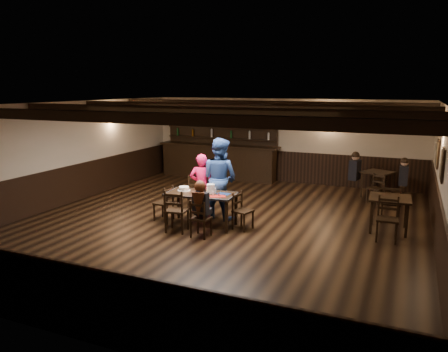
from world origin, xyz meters
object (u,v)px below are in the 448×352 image
at_px(chair_near_right, 199,216).
at_px(man_blue, 220,178).
at_px(cake, 184,189).
at_px(bar_counter, 219,157).
at_px(dining_table, 201,197).
at_px(woman_pink, 202,186).
at_px(chair_near_left, 175,208).

distance_m(chair_near_right, man_blue, 1.58).
bearing_deg(man_blue, cake, 63.04).
bearing_deg(chair_near_right, man_blue, 97.75).
xyz_separation_m(cake, bar_counter, (-1.33, 4.96, -0.07)).
bearing_deg(cake, bar_counter, 104.96).
relative_size(dining_table, man_blue, 0.83).
bearing_deg(bar_counter, woman_pink, -71.16).
distance_m(dining_table, woman_pink, 0.66).
distance_m(chair_near_right, cake, 1.18).
distance_m(dining_table, bar_counter, 5.32).
xyz_separation_m(woman_pink, cake, (-0.18, -0.54, 0.03)).
relative_size(woman_pink, bar_counter, 0.37).
height_order(dining_table, cake, cake).
height_order(chair_near_left, man_blue, man_blue).
bearing_deg(woman_pink, cake, 48.22).
xyz_separation_m(chair_near_left, cake, (-0.18, 0.72, 0.24)).
bearing_deg(woman_pink, dining_table, 92.38).
relative_size(chair_near_left, man_blue, 0.49).
height_order(cake, bar_counter, bar_counter).
relative_size(woman_pink, cake, 5.25).
distance_m(man_blue, cake, 0.91).
relative_size(dining_table, cake, 5.45).
relative_size(chair_near_left, woman_pink, 0.61).
bearing_deg(dining_table, man_blue, 80.21).
bearing_deg(chair_near_left, bar_counter, 104.82).
bearing_deg(chair_near_left, dining_table, 66.82).
height_order(chair_near_left, bar_counter, bar_counter).
bearing_deg(dining_table, chair_near_right, -66.47).
bearing_deg(dining_table, chair_near_left, -113.18).
bearing_deg(man_blue, chair_near_right, 111.87).
bearing_deg(cake, man_blue, 48.92).
xyz_separation_m(chair_near_left, chair_near_right, (0.61, -0.09, -0.08)).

